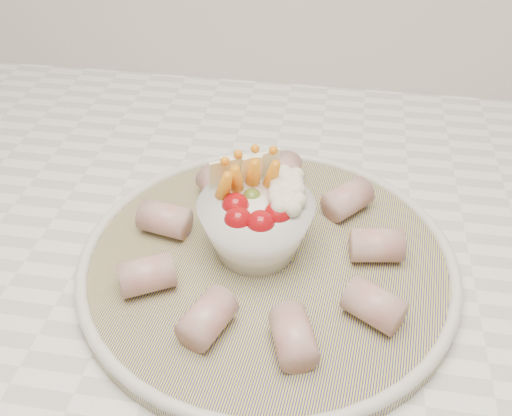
# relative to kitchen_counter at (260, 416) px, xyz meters

# --- Properties ---
(kitchen_counter) EXTENTS (2.04, 0.62, 0.92)m
(kitchen_counter) POSITION_rel_kitchen_counter_xyz_m (0.00, 0.00, 0.00)
(kitchen_counter) COLOR #BDAA91
(kitchen_counter) RESTS_ON ground
(serving_platter) EXTENTS (0.41, 0.41, 0.02)m
(serving_platter) POSITION_rel_kitchen_counter_xyz_m (0.02, -0.11, 0.47)
(serving_platter) COLOR navy
(serving_platter) RESTS_ON kitchen_counter
(veggie_bowl) EXTENTS (0.11, 0.12, 0.10)m
(veggie_bowl) POSITION_rel_kitchen_counter_xyz_m (0.01, -0.10, 0.51)
(veggie_bowl) COLOR white
(veggie_bowl) RESTS_ON serving_platter
(cured_meat_rolls) EXTENTS (0.27, 0.28, 0.03)m
(cured_meat_rolls) POSITION_rel_kitchen_counter_xyz_m (0.02, -0.11, 0.49)
(cured_meat_rolls) COLOR #A64E4C
(cured_meat_rolls) RESTS_ON serving_platter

